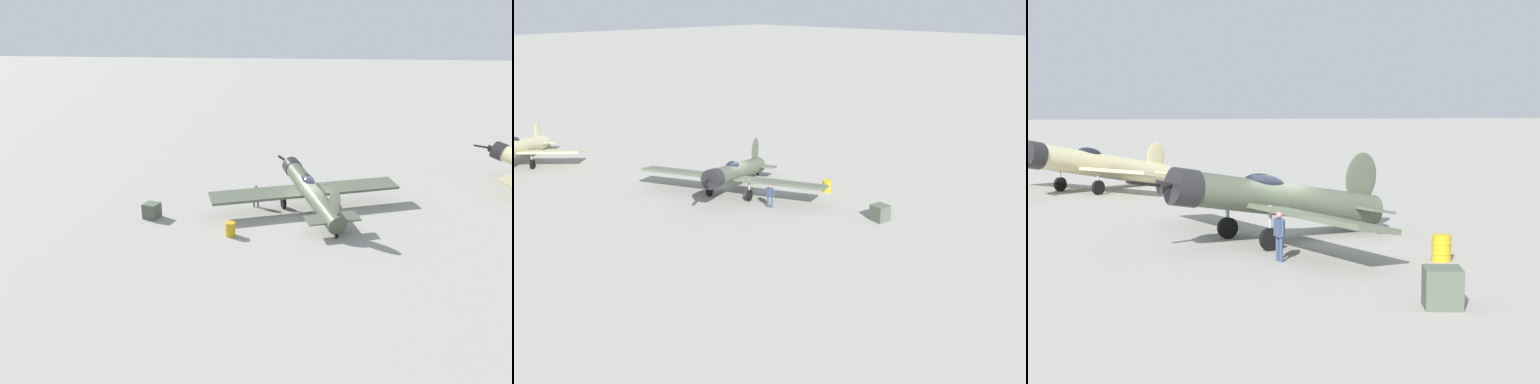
% 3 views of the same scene
% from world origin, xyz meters
% --- Properties ---
extents(ground_plane, '(400.00, 400.00, 0.00)m').
position_xyz_m(ground_plane, '(0.00, 0.00, 0.00)').
color(ground_plane, gray).
extents(airplane_foreground, '(9.87, 13.00, 3.24)m').
position_xyz_m(airplane_foreground, '(0.45, 0.21, 1.56)').
color(airplane_foreground, '#4C5442').
rests_on(airplane_foreground, ground_plane).
extents(airplane_mid_apron, '(9.98, 10.03, 3.28)m').
position_xyz_m(airplane_mid_apron, '(8.17, -18.23, 1.46)').
color(airplane_mid_apron, beige).
rests_on(airplane_mid_apron, ground_plane).
extents(ground_crew_mechanic, '(0.33, 0.61, 1.60)m').
position_xyz_m(ground_crew_mechanic, '(0.73, 3.96, 0.97)').
color(ground_crew_mechanic, '#384766').
rests_on(ground_crew_mechanic, ground_plane).
extents(equipment_crate, '(1.09, 1.12, 1.01)m').
position_xyz_m(equipment_crate, '(-2.48, 10.46, 0.51)').
color(equipment_crate, '#4C5647').
rests_on(equipment_crate, ground_plane).
extents(fuel_drum, '(0.65, 0.65, 0.86)m').
position_xyz_m(fuel_drum, '(-4.43, 4.67, 0.43)').
color(fuel_drum, gold).
rests_on(fuel_drum, ground_plane).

